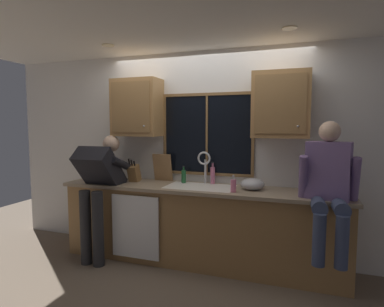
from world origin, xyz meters
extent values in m
cube|color=silver|center=(0.00, 0.06, 1.27)|extent=(5.69, 0.12, 2.55)
cylinder|color=#FFEAB2|center=(-0.99, -0.60, 2.54)|extent=(0.14, 0.14, 0.01)
cylinder|color=#FFEAB2|center=(0.99, -0.60, 2.54)|extent=(0.14, 0.14, 0.01)
cube|color=black|center=(0.02, -0.01, 1.52)|extent=(1.10, 0.02, 0.95)
cube|color=brown|center=(0.02, -0.02, 2.02)|extent=(1.17, 0.02, 0.04)
cube|color=brown|center=(0.02, -0.02, 1.03)|extent=(1.17, 0.02, 0.04)
cube|color=brown|center=(-0.55, -0.02, 1.52)|extent=(0.03, 0.02, 0.95)
cube|color=brown|center=(0.59, -0.02, 1.52)|extent=(0.03, 0.02, 0.95)
cube|color=brown|center=(0.02, -0.02, 1.52)|extent=(0.02, 0.02, 0.95)
cube|color=olive|center=(0.00, -0.29, 0.44)|extent=(3.29, 0.58, 0.88)
cube|color=gray|center=(0.00, -0.31, 0.90)|extent=(3.35, 0.62, 0.04)
cube|color=white|center=(-0.67, -0.61, 0.46)|extent=(0.60, 0.02, 0.74)
cube|color=#A87A47|center=(-0.86, -0.17, 1.86)|extent=(0.61, 0.33, 0.72)
cube|color=olive|center=(-0.86, -0.34, 1.86)|extent=(0.53, 0.01, 0.62)
sphere|color=#B2B2B7|center=(-0.68, -0.34, 1.63)|extent=(0.02, 0.02, 0.02)
cube|color=#A87A47|center=(0.91, -0.17, 1.86)|extent=(0.61, 0.33, 0.72)
cube|color=olive|center=(0.91, -0.34, 1.86)|extent=(0.53, 0.01, 0.62)
sphere|color=#B2B2B7|center=(1.09, -0.34, 1.63)|extent=(0.02, 0.02, 0.02)
cube|color=white|center=(0.02, -0.30, 0.91)|extent=(0.80, 0.46, 0.02)
cube|color=beige|center=(-0.18, -0.30, 0.81)|extent=(0.36, 0.42, 0.20)
cube|color=beige|center=(0.22, -0.30, 0.81)|extent=(0.36, 0.42, 0.20)
cube|color=white|center=(0.02, -0.30, 0.81)|extent=(0.04, 0.42, 0.20)
cylinder|color=silver|center=(0.02, -0.08, 1.07)|extent=(0.03, 0.03, 0.30)
torus|color=silver|center=(0.02, -0.14, 1.24)|extent=(0.16, 0.02, 0.16)
cylinder|color=silver|center=(0.10, -0.08, 0.97)|extent=(0.03, 0.03, 0.09)
cylinder|color=#262628|center=(-1.24, -0.76, 0.44)|extent=(0.13, 0.13, 0.88)
cylinder|color=#262628|center=(-1.07, -0.76, 0.44)|extent=(0.13, 0.13, 0.88)
cube|color=black|center=(-1.16, -0.57, 1.10)|extent=(0.44, 0.54, 0.59)
sphere|color=beige|center=(-1.16, -0.32, 1.40)|extent=(0.21, 0.21, 0.21)
cylinder|color=black|center=(-1.38, -0.39, 1.15)|extent=(0.09, 0.52, 0.26)
cylinder|color=black|center=(-0.94, -0.39, 1.15)|extent=(0.09, 0.52, 0.26)
cylinder|color=#384260|center=(1.29, -0.69, 0.90)|extent=(0.14, 0.43, 0.16)
cylinder|color=#384260|center=(1.47, -0.69, 0.90)|extent=(0.14, 0.43, 0.16)
cylinder|color=#384260|center=(1.29, -0.91, 0.65)|extent=(0.11, 0.11, 0.46)
cylinder|color=#384260|center=(1.47, -0.91, 0.65)|extent=(0.11, 0.11, 0.46)
cube|color=slate|center=(1.38, -0.47, 1.20)|extent=(0.44, 0.29, 0.56)
sphere|color=beige|center=(1.38, -0.47, 1.58)|extent=(0.20, 0.20, 0.20)
cylinder|color=slate|center=(1.15, -0.52, 1.12)|extent=(0.08, 0.20, 0.47)
cylinder|color=slate|center=(1.61, -0.52, 1.12)|extent=(0.08, 0.20, 0.47)
cube|color=olive|center=(-0.87, -0.25, 1.02)|extent=(0.12, 0.18, 0.25)
cylinder|color=black|center=(-0.91, -0.31, 1.18)|extent=(0.02, 0.05, 0.09)
cylinder|color=black|center=(-0.87, -0.31, 1.17)|extent=(0.02, 0.04, 0.08)
cylinder|color=black|center=(-0.84, -0.31, 1.16)|extent=(0.02, 0.04, 0.06)
cube|color=#997047|center=(-0.55, -0.09, 1.09)|extent=(0.25, 0.09, 0.35)
ellipsoid|color=#B7B7BC|center=(0.63, -0.26, 0.98)|extent=(0.27, 0.27, 0.13)
cylinder|color=pink|center=(0.45, -0.46, 0.99)|extent=(0.06, 0.06, 0.13)
cylinder|color=silver|center=(0.45, -0.46, 1.08)|extent=(0.02, 0.02, 0.04)
cylinder|color=silver|center=(0.45, -0.48, 1.10)|extent=(0.01, 0.04, 0.01)
cylinder|color=pink|center=(0.11, -0.07, 1.02)|extent=(0.06, 0.06, 0.21)
cylinder|color=#AD5B7A|center=(0.11, -0.07, 1.15)|extent=(0.03, 0.03, 0.05)
cylinder|color=black|center=(0.11, -0.07, 1.18)|extent=(0.03, 0.03, 0.01)
cylinder|color=#1E592D|center=(-0.25, -0.13, 1.00)|extent=(0.06, 0.06, 0.16)
cylinder|color=#184724|center=(-0.25, -0.13, 1.10)|extent=(0.03, 0.03, 0.04)
cylinder|color=black|center=(-0.25, -0.13, 1.13)|extent=(0.03, 0.03, 0.01)
camera|label=1|loc=(1.09, -3.74, 1.64)|focal=29.20mm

